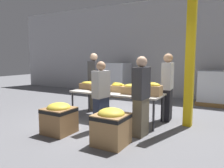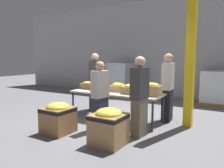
% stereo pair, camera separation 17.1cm
% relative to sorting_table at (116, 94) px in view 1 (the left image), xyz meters
% --- Properties ---
extents(ground_plane, '(30.00, 30.00, 0.00)m').
position_rel_sorting_table_xyz_m(ground_plane, '(0.00, 0.00, -0.69)').
color(ground_plane, slate).
extents(wall_back, '(16.00, 0.08, 4.00)m').
position_rel_sorting_table_xyz_m(wall_back, '(0.00, 4.08, 1.31)').
color(wall_back, '#A8A8AD').
rests_on(wall_back, ground_plane).
extents(sorting_table, '(2.40, 0.88, 0.74)m').
position_rel_sorting_table_xyz_m(sorting_table, '(0.00, 0.00, 0.00)').
color(sorting_table, beige).
rests_on(sorting_table, ground_plane).
extents(banana_box_0, '(0.42, 0.28, 0.24)m').
position_rel_sorting_table_xyz_m(banana_box_0, '(-0.96, 0.09, 0.16)').
color(banana_box_0, olive).
rests_on(banana_box_0, sorting_table).
extents(banana_box_1, '(0.40, 0.29, 0.25)m').
position_rel_sorting_table_xyz_m(banana_box_1, '(-0.51, -0.04, 0.16)').
color(banana_box_1, olive).
rests_on(banana_box_1, sorting_table).
extents(banana_box_2, '(0.39, 0.33, 0.24)m').
position_rel_sorting_table_xyz_m(banana_box_2, '(-0.00, 0.10, 0.16)').
color(banana_box_2, tan).
rests_on(banana_box_2, sorting_table).
extents(banana_box_3, '(0.42, 0.31, 0.25)m').
position_rel_sorting_table_xyz_m(banana_box_3, '(0.46, -0.08, 0.17)').
color(banana_box_3, '#A37A4C').
rests_on(banana_box_3, sorting_table).
extents(banana_box_4, '(0.42, 0.30, 0.32)m').
position_rel_sorting_table_xyz_m(banana_box_4, '(0.98, -0.05, 0.21)').
color(banana_box_4, tan).
rests_on(banana_box_4, sorting_table).
extents(volunteer_0, '(0.26, 0.48, 1.73)m').
position_rel_sorting_table_xyz_m(volunteer_0, '(1.16, 0.63, 0.17)').
color(volunteer_0, black).
rests_on(volunteer_0, ground_plane).
extents(volunteer_1, '(0.25, 0.46, 1.66)m').
position_rel_sorting_table_xyz_m(volunteer_1, '(0.99, -0.76, 0.13)').
color(volunteer_1, '#6B604C').
rests_on(volunteer_1, ground_plane).
extents(volunteer_2, '(0.35, 0.52, 1.76)m').
position_rel_sorting_table_xyz_m(volunteer_2, '(-1.14, 0.67, 0.18)').
color(volunteer_2, '#6B604C').
rests_on(volunteer_2, ground_plane).
extents(volunteer_3, '(0.26, 0.44, 1.55)m').
position_rel_sorting_table_xyz_m(volunteer_3, '(0.06, -0.82, 0.07)').
color(volunteer_3, '#2D3856').
rests_on(volunteer_3, ground_plane).
extents(donation_bin_0, '(0.60, 0.60, 0.67)m').
position_rel_sorting_table_xyz_m(donation_bin_0, '(-0.60, -1.48, -0.34)').
color(donation_bin_0, olive).
rests_on(donation_bin_0, ground_plane).
extents(donation_bin_1, '(0.59, 0.59, 0.70)m').
position_rel_sorting_table_xyz_m(donation_bin_1, '(0.69, -1.48, -0.32)').
color(donation_bin_1, '#A37A4C').
rests_on(donation_bin_1, ground_plane).
extents(support_pillar, '(0.20, 0.20, 4.00)m').
position_rel_sorting_table_xyz_m(support_pillar, '(1.72, 0.42, 1.31)').
color(support_pillar, yellow).
rests_on(support_pillar, ground_plane).
extents(pallet_stack_0, '(0.96, 0.96, 1.39)m').
position_rel_sorting_table_xyz_m(pallet_stack_0, '(-1.70, 3.30, -0.01)').
color(pallet_stack_0, olive).
rests_on(pallet_stack_0, ground_plane).
extents(pallet_stack_1, '(0.92, 0.92, 1.13)m').
position_rel_sorting_table_xyz_m(pallet_stack_1, '(-1.90, 3.52, -0.14)').
color(pallet_stack_1, olive).
rests_on(pallet_stack_1, ground_plane).
extents(pallet_stack_2, '(1.09, 1.09, 1.18)m').
position_rel_sorting_table_xyz_m(pallet_stack_2, '(2.06, 3.36, -0.12)').
color(pallet_stack_2, olive).
rests_on(pallet_stack_2, ground_plane).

